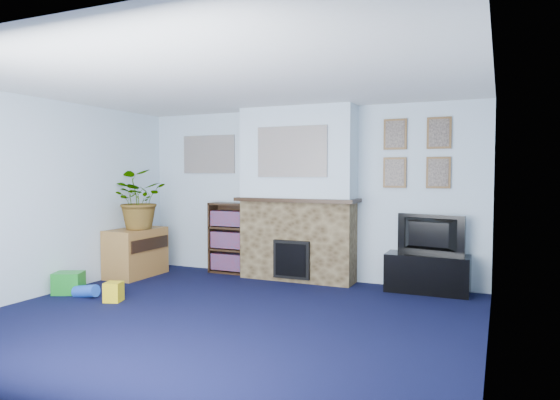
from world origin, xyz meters
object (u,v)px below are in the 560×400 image
at_px(bookshelf, 229,239).
at_px(sideboard, 136,252).
at_px(tv_stand, 427,274).
at_px(television, 428,235).

relative_size(bookshelf, sideboard, 1.19).
bearing_deg(bookshelf, sideboard, -145.58).
relative_size(tv_stand, bookshelf, 0.96).
relative_size(television, bookshelf, 0.81).
height_order(television, sideboard, television).
xyz_separation_m(tv_stand, television, (0.00, 0.02, 0.50)).
bearing_deg(bookshelf, television, -1.12).
bearing_deg(sideboard, bookshelf, 34.42).
bearing_deg(tv_stand, sideboard, -170.25).
height_order(bookshelf, sideboard, bookshelf).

